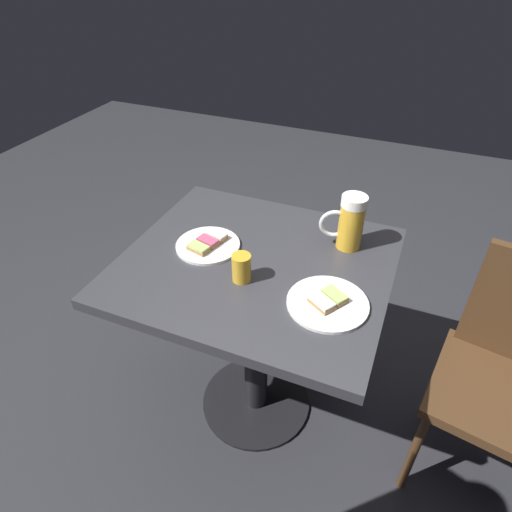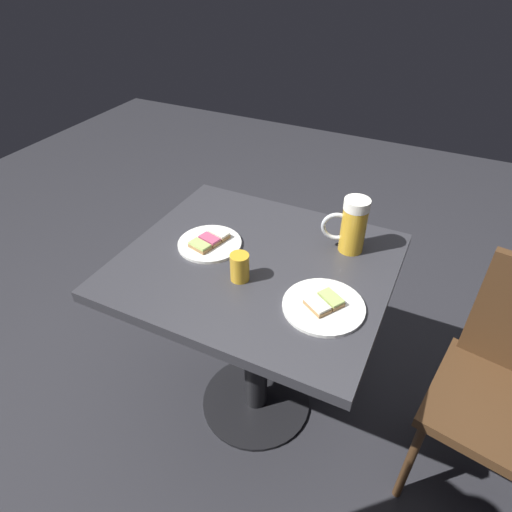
{
  "view_description": "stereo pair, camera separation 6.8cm",
  "coord_description": "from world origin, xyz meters",
  "px_view_note": "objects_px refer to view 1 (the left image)",
  "views": [
    {
      "loc": [
        -0.42,
        1.01,
        1.59
      ],
      "look_at": [
        0.0,
        0.0,
        0.76
      ],
      "focal_mm": 30.74,
      "sensor_mm": 36.0,
      "label": 1
    },
    {
      "loc": [
        -0.48,
        0.98,
        1.59
      ],
      "look_at": [
        0.0,
        0.0,
        0.76
      ],
      "focal_mm": 30.74,
      "sensor_mm": 36.0,
      "label": 2
    }
  ],
  "objects_px": {
    "plate_far": "(328,302)",
    "cafe_chair": "(508,370)",
    "plate_near": "(208,244)",
    "beer_glass_small": "(241,268)",
    "beer_mug": "(350,222)"
  },
  "relations": [
    {
      "from": "plate_near",
      "to": "beer_mug",
      "type": "bearing_deg",
      "value": -157.11
    },
    {
      "from": "plate_far",
      "to": "cafe_chair",
      "type": "bearing_deg",
      "value": -161.33
    },
    {
      "from": "cafe_chair",
      "to": "beer_glass_small",
      "type": "bearing_deg",
      "value": 22.2
    },
    {
      "from": "plate_near",
      "to": "plate_far",
      "type": "relative_size",
      "value": 0.92
    },
    {
      "from": "plate_near",
      "to": "beer_glass_small",
      "type": "distance_m",
      "value": 0.21
    },
    {
      "from": "plate_far",
      "to": "cafe_chair",
      "type": "relative_size",
      "value": 0.27
    },
    {
      "from": "beer_mug",
      "to": "beer_glass_small",
      "type": "height_order",
      "value": "beer_mug"
    },
    {
      "from": "beer_mug",
      "to": "beer_glass_small",
      "type": "bearing_deg",
      "value": 49.11
    },
    {
      "from": "beer_mug",
      "to": "plate_far",
      "type": "bearing_deg",
      "value": 93.22
    },
    {
      "from": "plate_near",
      "to": "beer_mug",
      "type": "distance_m",
      "value": 0.46
    },
    {
      "from": "beer_glass_small",
      "to": "cafe_chair",
      "type": "relative_size",
      "value": 0.1
    },
    {
      "from": "plate_far",
      "to": "cafe_chair",
      "type": "distance_m",
      "value": 0.62
    },
    {
      "from": "plate_far",
      "to": "plate_near",
      "type": "bearing_deg",
      "value": -15.26
    },
    {
      "from": "beer_glass_small",
      "to": "cafe_chair",
      "type": "height_order",
      "value": "cafe_chair"
    },
    {
      "from": "beer_mug",
      "to": "plate_near",
      "type": "bearing_deg",
      "value": 22.89
    }
  ]
}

